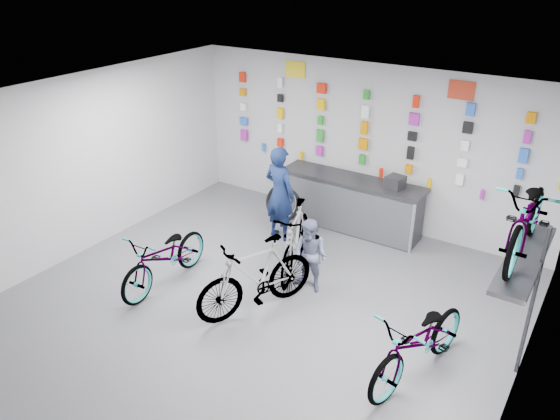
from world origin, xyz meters
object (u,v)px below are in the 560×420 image
Objects in this scene: bike_left at (165,257)px; customer at (310,256)px; bike_right at (420,343)px; clerk at (280,193)px; bike_service at (295,239)px; counter at (350,204)px; bike_center at (256,276)px.

customer reaches higher than bike_left.
bike_right is 4.00m from clerk.
counter is at bearing 68.69° from bike_service.
clerk is (-3.37, 2.12, 0.36)m from bike_right.
bike_right is at bearing -51.72° from counter.
counter is 1.42× the size of bike_right.
bike_left is at bearing 83.09° from clerk.
bike_service is (-0.11, 1.25, -0.01)m from bike_center.
clerk reaches higher than bike_service.
bike_right is (2.44, -0.06, -0.06)m from bike_center.
bike_right is at bearing 156.23° from clerk.
bike_service is at bearing 166.01° from bike_right.
bike_right is 2.86m from bike_service.
customer is (0.49, -0.37, 0.03)m from bike_service.
customer reaches higher than bike_right.
bike_center reaches higher than bike_left.
clerk is (-0.91, -1.00, 0.37)m from counter.
bike_left is 2.06m from bike_service.
customer is at bearing -55.78° from bike_service.
bike_center is 1.26m from bike_service.
bike_left is at bearing -164.57° from bike_right.
customer is at bearing 91.70° from bike_center.
counter is 1.47× the size of bike_left.
counter is 2.32× the size of customer.
bike_right is (2.46, -3.12, 0.01)m from counter.
bike_service is 1.08× the size of clerk.
bike_service reaches higher than bike_right.
bike_right is 1.63× the size of customer.
bike_right reaches higher than bike_left.
bike_center is (1.55, 0.21, 0.08)m from bike_left.
bike_service is at bearing 145.82° from customer.
bike_service is at bearing -92.64° from counter.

